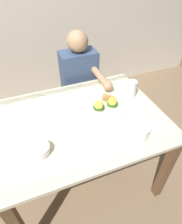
% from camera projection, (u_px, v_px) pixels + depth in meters
% --- Properties ---
extents(ground_plane, '(6.00, 6.00, 0.00)m').
position_uv_depth(ground_plane, '(83.00, 175.00, 1.86)').
color(ground_plane, '#7F664C').
extents(dining_table, '(1.20, 0.90, 0.74)m').
position_uv_depth(dining_table, '(80.00, 130.00, 1.45)').
color(dining_table, beige).
rests_on(dining_table, ground_plane).
extents(eggs_benedict_plate, '(0.27, 0.27, 0.09)m').
position_uv_depth(eggs_benedict_plate, '(105.00, 105.00, 1.45)').
color(eggs_benedict_plate, white).
rests_on(eggs_benedict_plate, dining_table).
extents(fruit_bowl, '(0.12, 0.12, 0.05)m').
position_uv_depth(fruit_bowl, '(40.00, 149.00, 1.14)').
color(fruit_bowl, white).
rests_on(fruit_bowl, dining_table).
extents(coffee_mug, '(0.11, 0.08, 0.09)m').
position_uv_depth(coffee_mug, '(143.00, 133.00, 1.21)').
color(coffee_mug, white).
rests_on(coffee_mug, dining_table).
extents(fork, '(0.09, 0.14, 0.00)m').
position_uv_depth(fork, '(56.00, 119.00, 1.38)').
color(fork, silver).
rests_on(fork, dining_table).
extents(water_glass_near, '(0.08, 0.08, 0.13)m').
position_uv_depth(water_glass_near, '(131.00, 90.00, 1.56)').
color(water_glass_near, silver).
rests_on(water_glass_near, dining_table).
extents(diner_person, '(0.34, 0.54, 1.14)m').
position_uv_depth(diner_person, '(81.00, 82.00, 1.92)').
color(diner_person, '#33333D').
rests_on(diner_person, ground_plane).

